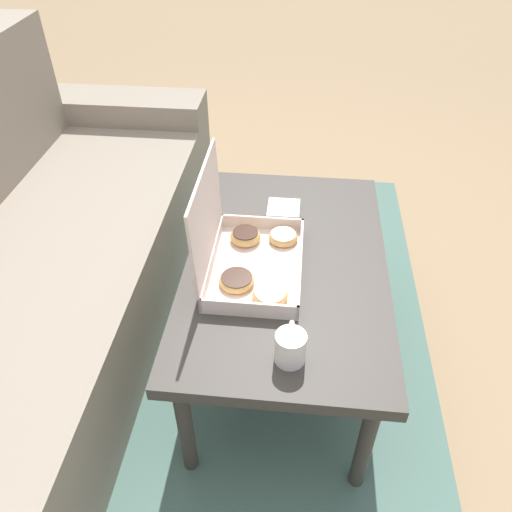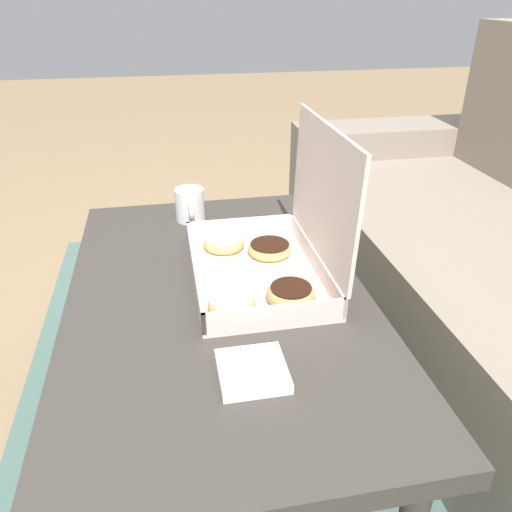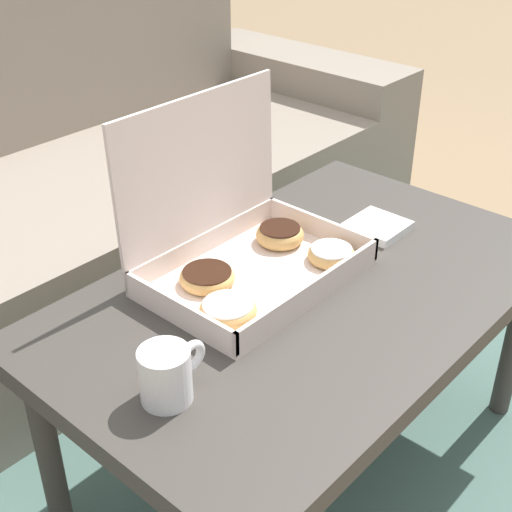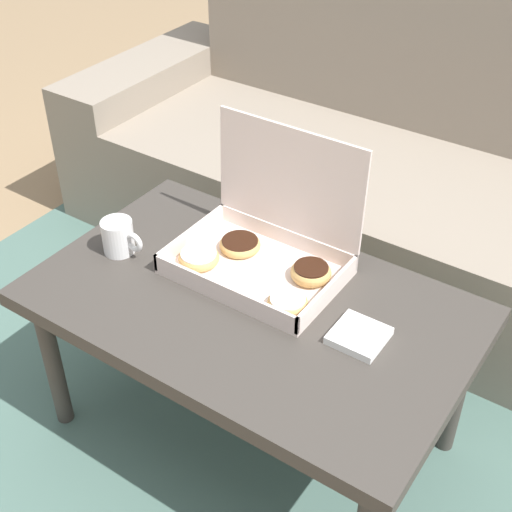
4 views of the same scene
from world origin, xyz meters
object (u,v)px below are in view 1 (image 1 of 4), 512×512
coffee_table (286,272)px  coffee_mug (290,347)px  couch (14,279)px  pastry_box (245,252)px

coffee_table → coffee_mug: (-0.37, -0.03, 0.09)m
coffee_mug → couch: bearing=68.8°
coffee_table → coffee_mug: size_ratio=8.53×
coffee_table → pastry_box: pastry_box is taller
pastry_box → coffee_mug: size_ratio=3.39×
couch → pastry_box: couch is taller
coffee_table → pastry_box: 0.17m
coffee_mug → coffee_table: bearing=4.3°
coffee_table → coffee_mug: coffee_mug is taller
couch → coffee_mug: 1.05m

